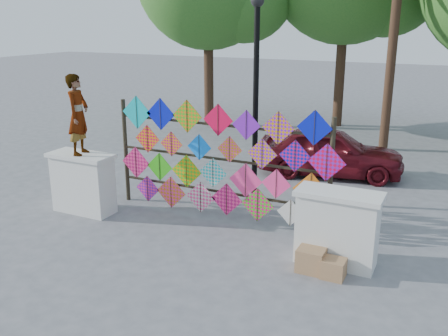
{
  "coord_description": "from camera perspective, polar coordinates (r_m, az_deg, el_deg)",
  "views": [
    {
      "loc": [
        4.34,
        -7.88,
        3.99
      ],
      "look_at": [
        0.22,
        0.6,
        1.14
      ],
      "focal_mm": 40.0,
      "sensor_mm": 36.0,
      "label": 1
    }
  ],
  "objects": [
    {
      "name": "ground",
      "position": [
        9.84,
        -2.73,
        -7.11
      ],
      "size": [
        80.0,
        80.0,
        0.0
      ],
      "primitive_type": "plane",
      "color": "gray",
      "rests_on": "ground"
    },
    {
      "name": "cardboard_box_far",
      "position": [
        8.29,
        12.39,
        -11.15
      ],
      "size": [
        0.37,
        0.34,
        0.31
      ],
      "primitive_type": "cube",
      "color": "#AC7953",
      "rests_on": "ground"
    },
    {
      "name": "lamppost",
      "position": [
        10.75,
        3.68,
        9.86
      ],
      "size": [
        0.28,
        0.28,
        4.46
      ],
      "color": "black",
      "rests_on": "ground"
    },
    {
      "name": "parapet_right",
      "position": [
        8.53,
        12.8,
        -6.66
      ],
      "size": [
        1.4,
        0.65,
        1.28
      ],
      "color": "silver",
      "rests_on": "ground"
    },
    {
      "name": "cardboard_box_near",
      "position": [
        8.4,
        9.93,
        -10.29
      ],
      "size": [
        0.44,
        0.39,
        0.39
      ],
      "primitive_type": "cube",
      "color": "#AC7953",
      "rests_on": "ground"
    },
    {
      "name": "vendor_woman",
      "position": [
        10.57,
        -16.34,
        5.86
      ],
      "size": [
        0.53,
        0.68,
        1.64
      ],
      "primitive_type": "imported",
      "rotation": [
        0.0,
        0.0,
        1.83
      ],
      "color": "#99999E",
      "rests_on": "parapet_left"
    },
    {
      "name": "sedan",
      "position": [
        13.31,
        12.06,
        1.84
      ],
      "size": [
        3.94,
        2.2,
        1.27
      ],
      "primitive_type": "imported",
      "rotation": [
        0.0,
        0.0,
        1.77
      ],
      "color": "#5A0F17",
      "rests_on": "ground"
    },
    {
      "name": "kite_rack",
      "position": [
        10.0,
        -0.47,
        0.74
      ],
      "size": [
        4.94,
        0.24,
        2.42
      ],
      "color": "black",
      "rests_on": "ground"
    },
    {
      "name": "parapet_left",
      "position": [
        10.94,
        -15.82,
        -1.61
      ],
      "size": [
        1.4,
        0.65,
        1.28
      ],
      "color": "silver",
      "rests_on": "ground"
    }
  ]
}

